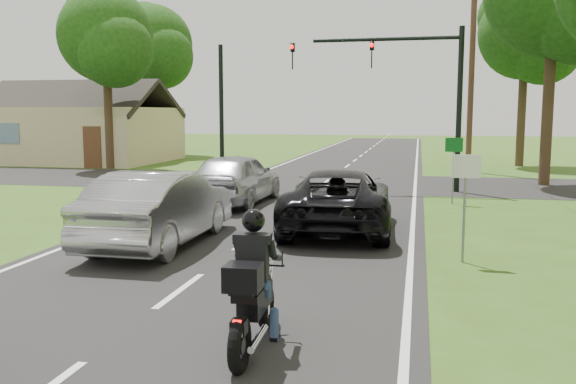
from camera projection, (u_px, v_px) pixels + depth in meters
The scene contains 16 objects.
ground at pixel (180, 291), 10.07m from camera, with size 140.00×140.00×0.00m, color #354E15.
road at pixel (298, 203), 19.76m from camera, with size 8.00×100.00×0.01m, color black.
cross_road at pixel (325, 182), 25.58m from camera, with size 60.00×7.00×0.01m, color black.
motorcycle_rider at pixel (253, 295), 7.48m from camera, with size 0.59×2.07×1.79m.
dark_suv at pixel (338, 199), 15.20m from camera, with size 2.52×5.47×1.52m, color black.
silver_sedan at pixel (160, 208), 13.45m from camera, with size 1.75×5.02×1.65m, color #A0A0A4.
silver_suv at pixel (236, 178), 19.52m from camera, with size 1.95×4.85×1.65m, color #9FA1A7.
traffic_signal at pixel (408, 79), 22.40m from camera, with size 6.38×0.44×6.00m.
signal_pole_far at pixel (221, 111), 28.21m from camera, with size 0.20×0.20×6.00m, color black.
utility_pole_far at pixel (472, 67), 29.44m from camera, with size 1.60×0.28×10.00m.
sign_white at pixel (465, 182), 11.77m from camera, with size 0.55×0.07×2.12m.
sign_green at pixel (454, 154), 19.48m from camera, with size 0.55×0.07×2.12m.
tree_row_e at pixel (532, 38), 32.19m from camera, with size 5.28×5.12×9.61m.
tree_left_near at pixel (109, 41), 30.84m from camera, with size 5.12×4.96×9.22m.
tree_left_far at pixel (155, 49), 40.84m from camera, with size 5.76×5.58×10.14m.
house at pixel (81, 132), 36.43m from camera, with size 10.20×8.00×4.84m.
Camera 1 is at (3.80, -9.18, 2.94)m, focal length 38.00 mm.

